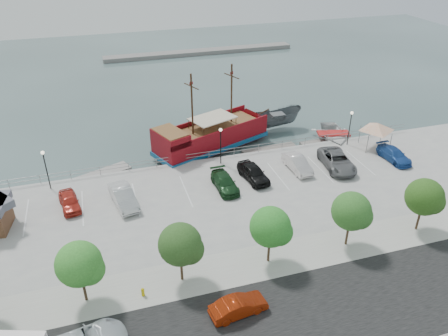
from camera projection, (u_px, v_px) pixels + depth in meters
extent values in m
plane|color=#374A48|center=(239.00, 202.00, 43.90)|extent=(160.00, 160.00, 0.00)
cube|color=black|center=(314.00, 314.00, 30.11)|extent=(100.00, 8.00, 0.04)
cube|color=#A3A199|center=(280.00, 258.00, 35.09)|extent=(100.00, 4.00, 0.05)
cylinder|color=gray|center=(217.00, 151.00, 49.40)|extent=(50.00, 0.06, 0.06)
cylinder|color=gray|center=(217.00, 154.00, 49.60)|extent=(50.00, 0.06, 0.06)
cube|color=gray|center=(200.00, 52.00, 91.90)|extent=(40.00, 3.00, 0.80)
cube|color=maroon|center=(211.00, 137.00, 52.97)|extent=(14.90, 9.45, 2.32)
cube|color=navy|center=(212.00, 143.00, 53.35)|extent=(15.24, 9.79, 0.53)
cone|color=maroon|center=(259.00, 121.00, 57.25)|extent=(4.24, 5.03, 4.28)
cube|color=maroon|center=(170.00, 137.00, 48.93)|extent=(4.14, 5.13, 1.25)
cube|color=brown|center=(170.00, 132.00, 48.59)|extent=(3.84, 4.73, 0.11)
cube|color=brown|center=(214.00, 127.00, 52.62)|extent=(12.22, 7.95, 0.13)
cube|color=maroon|center=(201.00, 121.00, 53.69)|extent=(13.30, 5.48, 0.62)
cube|color=maroon|center=(222.00, 132.00, 50.80)|extent=(13.30, 5.48, 0.62)
cylinder|color=#382111|center=(232.00, 94.00, 52.29)|extent=(0.28, 0.28, 7.31)
cylinder|color=#382111|center=(192.00, 105.00, 49.12)|extent=(0.28, 0.28, 7.31)
cylinder|color=#382111|center=(232.00, 76.00, 51.18)|extent=(1.11, 2.53, 0.12)
cylinder|color=#382111|center=(191.00, 86.00, 48.02)|extent=(1.11, 2.53, 0.12)
cube|color=beige|center=(212.00, 118.00, 51.83)|extent=(6.06, 5.07, 0.11)
cylinder|color=#382111|center=(263.00, 112.00, 57.06)|extent=(2.11, 0.96, 0.53)
imported|color=#4F555A|center=(277.00, 120.00, 58.42)|extent=(7.06, 3.04, 2.67)
imported|color=silver|center=(333.00, 136.00, 55.55)|extent=(6.32, 7.67, 1.38)
cube|color=gray|center=(100.00, 175.00, 48.10)|extent=(7.02, 4.43, 0.39)
cube|color=slate|center=(270.00, 150.00, 53.25)|extent=(6.92, 2.25, 0.39)
cube|color=gray|center=(327.00, 142.00, 55.23)|extent=(7.02, 2.47, 0.39)
cylinder|color=slate|center=(360.00, 134.00, 52.73)|extent=(0.09, 0.09, 2.29)
cylinder|color=slate|center=(382.00, 134.00, 52.86)|extent=(0.09, 0.09, 2.29)
cylinder|color=slate|center=(367.00, 144.00, 50.38)|extent=(0.09, 0.09, 2.29)
cylinder|color=slate|center=(390.00, 143.00, 50.51)|extent=(0.09, 0.09, 2.29)
pyramid|color=silver|center=(378.00, 123.00, 50.61)|extent=(5.29, 5.29, 0.94)
imported|color=maroon|center=(239.00, 306.00, 29.88)|extent=(4.22, 1.96, 1.34)
cylinder|color=#C0A808|center=(143.00, 293.00, 31.48)|extent=(0.23, 0.23, 0.57)
sphere|color=#C0A808|center=(143.00, 290.00, 31.32)|extent=(0.25, 0.25, 0.25)
cylinder|color=black|center=(47.00, 171.00, 43.22)|extent=(0.12, 0.12, 4.00)
sphere|color=#FFF2CC|center=(43.00, 153.00, 42.17)|extent=(0.36, 0.36, 0.36)
cylinder|color=black|center=(221.00, 147.00, 47.80)|extent=(0.12, 0.12, 4.00)
sphere|color=#FFF2CC|center=(221.00, 130.00, 46.76)|extent=(0.36, 0.36, 0.36)
cylinder|color=black|center=(349.00, 129.00, 51.88)|extent=(0.12, 0.12, 4.00)
sphere|color=#FFF2CC|center=(352.00, 113.00, 50.84)|extent=(0.36, 0.36, 0.36)
cylinder|color=#473321|center=(84.00, 289.00, 30.73)|extent=(0.20, 0.20, 2.20)
sphere|color=#317627|center=(79.00, 264.00, 29.59)|extent=(3.20, 3.20, 3.20)
sphere|color=#317627|center=(89.00, 269.00, 29.69)|extent=(2.20, 2.20, 2.20)
cylinder|color=#473321|center=(182.00, 268.00, 32.52)|extent=(0.20, 0.20, 2.20)
sphere|color=#27481B|center=(180.00, 244.00, 31.37)|extent=(3.20, 3.20, 3.20)
sphere|color=#27481B|center=(189.00, 250.00, 31.48)|extent=(2.20, 2.20, 2.20)
cylinder|color=#473321|center=(269.00, 250.00, 34.30)|extent=(0.20, 0.20, 2.20)
sphere|color=#287224|center=(270.00, 227.00, 33.16)|extent=(3.20, 3.20, 3.20)
sphere|color=#287224|center=(279.00, 232.00, 33.26)|extent=(2.20, 2.20, 2.20)
cylinder|color=#473321|center=(347.00, 234.00, 36.08)|extent=(0.20, 0.20, 2.20)
sphere|color=#2C5D22|center=(351.00, 211.00, 34.94)|extent=(3.20, 3.20, 3.20)
sphere|color=#2C5D22|center=(359.00, 216.00, 35.05)|extent=(2.20, 2.20, 2.20)
cylinder|color=#473321|center=(418.00, 219.00, 37.87)|extent=(0.20, 0.20, 2.20)
sphere|color=#274C17|center=(424.00, 197.00, 36.73)|extent=(3.20, 3.20, 3.20)
sphere|color=#274C17|center=(432.00, 202.00, 36.83)|extent=(2.20, 2.20, 2.20)
imported|color=#B62B1E|center=(69.00, 201.00, 40.96)|extent=(2.31, 4.29, 1.39)
imported|color=silver|center=(123.00, 197.00, 41.39)|extent=(2.69, 5.31, 1.67)
imported|color=#173D1D|center=(225.00, 182.00, 43.90)|extent=(2.12, 4.84, 1.38)
imported|color=black|center=(253.00, 173.00, 45.36)|extent=(2.58, 4.99, 1.62)
imported|color=silver|center=(297.00, 164.00, 47.14)|extent=(1.83, 4.73, 1.54)
imported|color=slate|center=(337.00, 161.00, 47.55)|extent=(3.57, 6.32, 1.66)
imported|color=#1F4995|center=(394.00, 155.00, 49.07)|extent=(2.15, 4.82, 1.37)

